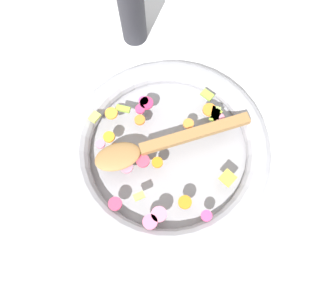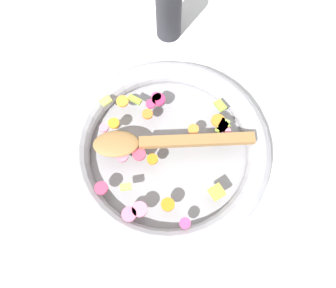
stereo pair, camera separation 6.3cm
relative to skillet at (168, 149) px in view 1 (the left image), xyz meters
name	(u,v)px [view 1 (the left image)]	position (x,y,z in m)	size (l,w,h in m)	color
ground_plane	(168,153)	(0.00, 0.00, -0.02)	(4.00, 4.00, 0.00)	silver
skillet	(168,149)	(0.00, 0.00, 0.00)	(0.42, 0.42, 0.05)	gray
chopped_vegetables	(153,148)	(-0.03, -0.01, 0.03)	(0.31, 0.31, 0.01)	orange
wooden_spoon	(157,145)	(-0.02, -0.01, 0.04)	(0.30, 0.17, 0.01)	olive
pepper_mill	(132,11)	(-0.12, 0.30, 0.06)	(0.06, 0.06, 0.19)	#232328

